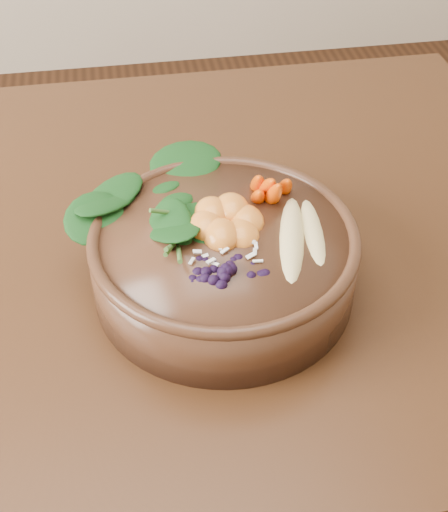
{
  "coord_description": "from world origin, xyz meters",
  "views": [
    {
      "loc": [
        0.18,
        -0.75,
        1.38
      ],
      "look_at": [
        0.29,
        -0.12,
        0.8
      ],
      "focal_mm": 50.0,
      "sensor_mm": 36.0,
      "label": 1
    }
  ],
  "objects_px": {
    "mandarin_cluster": "(227,213)",
    "carrot_cluster": "(274,163)",
    "blueberry_pile": "(225,259)",
    "stoneware_bowl": "(224,262)",
    "banana_halves": "(303,224)",
    "dining_table": "(12,299)",
    "kale_heap": "(186,184)"
  },
  "relations": [
    {
      "from": "mandarin_cluster",
      "to": "carrot_cluster",
      "type": "bearing_deg",
      "value": 38.58
    },
    {
      "from": "blueberry_pile",
      "to": "mandarin_cluster",
      "type": "bearing_deg",
      "value": 79.12
    },
    {
      "from": "stoneware_bowl",
      "to": "banana_halves",
      "type": "xyz_separation_m",
      "value": [
        0.09,
        -0.01,
        0.06
      ]
    },
    {
      "from": "carrot_cluster",
      "to": "banana_halves",
      "type": "relative_size",
      "value": 0.5
    },
    {
      "from": "dining_table",
      "to": "kale_heap",
      "type": "height_order",
      "value": "kale_heap"
    },
    {
      "from": "stoneware_bowl",
      "to": "blueberry_pile",
      "type": "relative_size",
      "value": 2.16
    },
    {
      "from": "carrot_cluster",
      "to": "blueberry_pile",
      "type": "relative_size",
      "value": 0.6
    },
    {
      "from": "stoneware_bowl",
      "to": "kale_heap",
      "type": "height_order",
      "value": "kale_heap"
    },
    {
      "from": "kale_heap",
      "to": "carrot_cluster",
      "type": "xyz_separation_m",
      "value": [
        0.11,
        -0.0,
        0.02
      ]
    },
    {
      "from": "stoneware_bowl",
      "to": "kale_heap",
      "type": "distance_m",
      "value": 0.11
    },
    {
      "from": "dining_table",
      "to": "kale_heap",
      "type": "distance_m",
      "value": 0.33
    },
    {
      "from": "blueberry_pile",
      "to": "carrot_cluster",
      "type": "bearing_deg",
      "value": 58.84
    },
    {
      "from": "mandarin_cluster",
      "to": "banana_halves",
      "type": "bearing_deg",
      "value": -21.36
    },
    {
      "from": "dining_table",
      "to": "mandarin_cluster",
      "type": "distance_m",
      "value": 0.37
    },
    {
      "from": "dining_table",
      "to": "stoneware_bowl",
      "type": "height_order",
      "value": "stoneware_bowl"
    },
    {
      "from": "carrot_cluster",
      "to": "blueberry_pile",
      "type": "height_order",
      "value": "carrot_cluster"
    },
    {
      "from": "mandarin_cluster",
      "to": "stoneware_bowl",
      "type": "bearing_deg",
      "value": -107.95
    },
    {
      "from": "banana_halves",
      "to": "blueberry_pile",
      "type": "xyz_separation_m",
      "value": [
        -0.1,
        -0.05,
        0.01
      ]
    },
    {
      "from": "dining_table",
      "to": "banana_halves",
      "type": "distance_m",
      "value": 0.44
    },
    {
      "from": "mandarin_cluster",
      "to": "kale_heap",
      "type": "bearing_deg",
      "value": 126.6
    },
    {
      "from": "stoneware_bowl",
      "to": "carrot_cluster",
      "type": "relative_size",
      "value": 3.62
    },
    {
      "from": "banana_halves",
      "to": "carrot_cluster",
      "type": "bearing_deg",
      "value": 113.06
    },
    {
      "from": "dining_table",
      "to": "mandarin_cluster",
      "type": "height_order",
      "value": "mandarin_cluster"
    },
    {
      "from": "dining_table",
      "to": "banana_halves",
      "type": "relative_size",
      "value": 9.1
    },
    {
      "from": "dining_table",
      "to": "banana_halves",
      "type": "bearing_deg",
      "value": -19.56
    },
    {
      "from": "kale_heap",
      "to": "blueberry_pile",
      "type": "height_order",
      "value": "kale_heap"
    },
    {
      "from": "kale_heap",
      "to": "stoneware_bowl",
      "type": "bearing_deg",
      "value": -64.74
    },
    {
      "from": "stoneware_bowl",
      "to": "mandarin_cluster",
      "type": "distance_m",
      "value": 0.06
    },
    {
      "from": "banana_halves",
      "to": "blueberry_pile",
      "type": "relative_size",
      "value": 1.19
    },
    {
      "from": "kale_heap",
      "to": "blueberry_pile",
      "type": "xyz_separation_m",
      "value": [
        0.03,
        -0.14,
        -0.0
      ]
    },
    {
      "from": "carrot_cluster",
      "to": "mandarin_cluster",
      "type": "relative_size",
      "value": 0.87
    },
    {
      "from": "blueberry_pile",
      "to": "banana_halves",
      "type": "bearing_deg",
      "value": 26.87
    }
  ]
}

